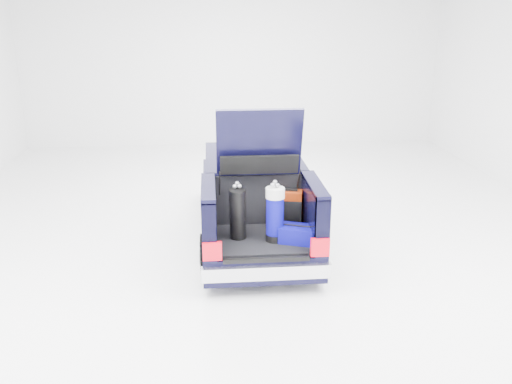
{
  "coord_description": "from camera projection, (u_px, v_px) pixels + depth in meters",
  "views": [
    {
      "loc": [
        -0.73,
        -8.86,
        3.81
      ],
      "look_at": [
        0.0,
        -0.5,
        0.99
      ],
      "focal_mm": 38.0,
      "sensor_mm": 36.0,
      "label": 1
    }
  ],
  "objects": [
    {
      "name": "car",
      "position": [
        253.0,
        198.0,
        9.53
      ],
      "size": [
        1.87,
        4.65,
        2.47
      ],
      "color": "black",
      "rests_on": "ground"
    },
    {
      "name": "blue_duffel",
      "position": [
        297.0,
        234.0,
        7.88
      ],
      "size": [
        0.58,
        0.48,
        0.26
      ],
      "rotation": [
        0.0,
        0.0,
        -0.34
      ],
      "color": "#080575",
      "rests_on": "car"
    },
    {
      "name": "ground",
      "position": [
        254.0,
        236.0,
        9.64
      ],
      "size": [
        14.0,
        14.0,
        0.0
      ],
      "primitive_type": "plane",
      "color": "white",
      "rests_on": "ground"
    },
    {
      "name": "red_suitcase",
      "position": [
        290.0,
        209.0,
        8.37
      ],
      "size": [
        0.42,
        0.32,
        0.62
      ],
      "rotation": [
        0.0,
        0.0,
        -0.22
      ],
      "color": "#6F1C03",
      "rests_on": "car"
    },
    {
      "name": "black_golf_bag",
      "position": [
        238.0,
        214.0,
        7.91
      ],
      "size": [
        0.28,
        0.32,
        0.86
      ],
      "rotation": [
        0.0,
        0.0,
        -0.16
      ],
      "color": "black",
      "rests_on": "car"
    },
    {
      "name": "blue_golf_bag",
      "position": [
        275.0,
        214.0,
        7.83
      ],
      "size": [
        0.35,
        0.35,
        0.92
      ],
      "rotation": [
        0.0,
        0.0,
        -0.34
      ],
      "color": "black",
      "rests_on": "car"
    }
  ]
}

